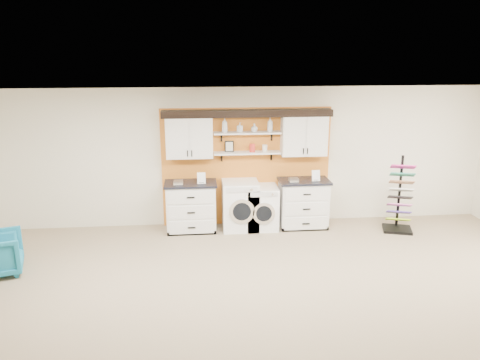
{
  "coord_description": "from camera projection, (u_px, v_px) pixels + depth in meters",
  "views": [
    {
      "loc": [
        -0.99,
        -5.19,
        3.53
      ],
      "look_at": [
        -0.28,
        2.3,
        1.4
      ],
      "focal_mm": 35.0,
      "sensor_mm": 36.0,
      "label": 1
    }
  ],
  "objects": [
    {
      "name": "sample_rack",
      "position": [
        399.0,
        207.0,
        9.26
      ],
      "size": [
        0.66,
        0.6,
        1.51
      ],
      "rotation": [
        0.0,
        0.0,
        -0.3
      ],
      "color": "black",
      "rests_on": "floor"
    },
    {
      "name": "crown_molding",
      "position": [
        247.0,
        112.0,
        9.04
      ],
      "size": [
        3.3,
        0.41,
        0.13
      ],
      "color": "black",
      "rests_on": "wall_back"
    },
    {
      "name": "dryer",
      "position": [
        261.0,
        207.0,
        9.42
      ],
      "size": [
        0.62,
        0.71,
        0.87
      ],
      "color": "white",
      "rests_on": "floor"
    },
    {
      "name": "shelf_lower",
      "position": [
        247.0,
        153.0,
        9.25
      ],
      "size": [
        1.32,
        0.28,
        0.03
      ],
      "primitive_type": "cube",
      "color": "silver",
      "rests_on": "wall_back"
    },
    {
      "name": "soap_bottle_b",
      "position": [
        240.0,
        127.0,
        9.09
      ],
      "size": [
        0.12,
        0.12,
        0.19
      ],
      "primitive_type": "imported",
      "rotation": [
        0.0,
        0.0,
        2.29
      ],
      "color": "silver",
      "rests_on": "shelf_upper"
    },
    {
      "name": "upper_cabinet_left",
      "position": [
        189.0,
        136.0,
        9.04
      ],
      "size": [
        0.9,
        0.35,
        0.84
      ],
      "color": "silver",
      "rests_on": "wall_back"
    },
    {
      "name": "ceiling",
      "position": [
        284.0,
        115.0,
        5.26
      ],
      "size": [
        10.0,
        10.0,
        0.0
      ],
      "primitive_type": "plane",
      "rotation": [
        3.14,
        0.0,
        0.0
      ],
      "color": "white",
      "rests_on": "wall_back"
    },
    {
      "name": "soap_bottle_d",
      "position": [
        270.0,
        124.0,
        9.14
      ],
      "size": [
        0.15,
        0.15,
        0.29
      ],
      "primitive_type": "imported",
      "rotation": [
        0.0,
        0.0,
        -2.57
      ],
      "color": "silver",
      "rests_on": "shelf_upper"
    },
    {
      "name": "washer",
      "position": [
        240.0,
        205.0,
        9.36
      ],
      "size": [
        0.71,
        0.71,
        0.99
      ],
      "color": "white",
      "rests_on": "floor"
    },
    {
      "name": "floor",
      "position": [
        279.0,
        332.0,
        6.03
      ],
      "size": [
        10.0,
        10.0,
        0.0
      ],
      "primitive_type": "plane",
      "color": "gray",
      "rests_on": "ground"
    },
    {
      "name": "soap_bottle_c",
      "position": [
        254.0,
        128.0,
        9.12
      ],
      "size": [
        0.18,
        0.18,
        0.16
      ],
      "primitive_type": "imported",
      "rotation": [
        0.0,
        0.0,
        3.88
      ],
      "color": "silver",
      "rests_on": "shelf_upper"
    },
    {
      "name": "shelf_upper",
      "position": [
        247.0,
        133.0,
        9.14
      ],
      "size": [
        1.32,
        0.28,
        0.03
      ],
      "primitive_type": "cube",
      "color": "silver",
      "rests_on": "wall_back"
    },
    {
      "name": "canister_red",
      "position": [
        252.0,
        148.0,
        9.23
      ],
      "size": [
        0.11,
        0.11,
        0.16
      ],
      "primitive_type": "cylinder",
      "color": "red",
      "rests_on": "shelf_lower"
    },
    {
      "name": "soap_bottle_a",
      "position": [
        225.0,
        125.0,
        9.05
      ],
      "size": [
        0.12,
        0.12,
        0.29
      ],
      "primitive_type": "imported",
      "rotation": [
        0.0,
        0.0,
        3.08
      ],
      "color": "silver",
      "rests_on": "shelf_upper"
    },
    {
      "name": "base_cabinet_left",
      "position": [
        191.0,
        206.0,
        9.27
      ],
      "size": [
        1.02,
        0.66,
        1.0
      ],
      "color": "silver",
      "rests_on": "floor"
    },
    {
      "name": "picture_frame",
      "position": [
        229.0,
        146.0,
        9.23
      ],
      "size": [
        0.18,
        0.02,
        0.22
      ],
      "color": "black",
      "rests_on": "shelf_lower"
    },
    {
      "name": "wall_back",
      "position": [
        246.0,
        157.0,
        9.47
      ],
      "size": [
        10.0,
        0.0,
        10.0
      ],
      "primitive_type": "plane",
      "rotation": [
        1.57,
        0.0,
        0.0
      ],
      "color": "silver",
      "rests_on": "floor"
    },
    {
      "name": "accent_panel",
      "position": [
        246.0,
        167.0,
        9.5
      ],
      "size": [
        3.4,
        0.07,
        2.4
      ],
      "primitive_type": "cube",
      "color": "orange",
      "rests_on": "wall_back"
    },
    {
      "name": "base_cabinet_right",
      "position": [
        303.0,
        203.0,
        9.48
      ],
      "size": [
        1.01,
        0.66,
        0.99
      ],
      "color": "silver",
      "rests_on": "floor"
    },
    {
      "name": "upper_cabinet_right",
      "position": [
        304.0,
        134.0,
        9.25
      ],
      "size": [
        0.9,
        0.35,
        0.84
      ],
      "color": "silver",
      "rests_on": "wall_back"
    },
    {
      "name": "canister_cream",
      "position": [
        265.0,
        148.0,
        9.26
      ],
      "size": [
        0.1,
        0.1,
        0.14
      ],
      "primitive_type": "cylinder",
      "color": "silver",
      "rests_on": "shelf_lower"
    }
  ]
}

